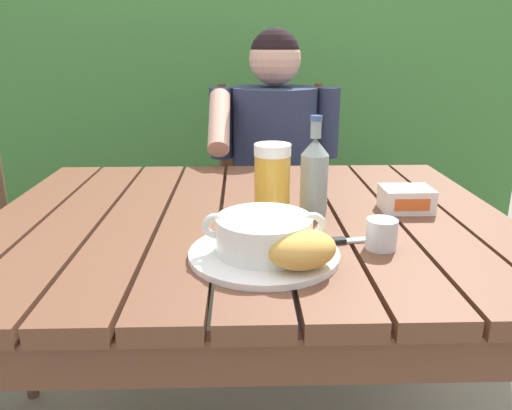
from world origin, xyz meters
TOP-DOWN VIEW (x-y plane):
  - dining_table at (0.00, 0.00)m, footprint 1.21×0.97m
  - hedge_backdrop at (-0.04, 1.79)m, footprint 2.95×0.88m
  - chair_near_diner at (0.11, 0.92)m, footprint 0.45×0.43m
  - person_eating at (0.11, 0.72)m, footprint 0.48×0.47m
  - serving_plate at (0.02, -0.25)m, footprint 0.28×0.28m
  - soup_bowl at (0.02, -0.25)m, footprint 0.23×0.18m
  - bread_roll at (0.09, -0.32)m, footprint 0.15×0.13m
  - beer_glass at (0.05, -0.04)m, footprint 0.08×0.08m
  - beer_bottle at (0.15, -0.00)m, footprint 0.06×0.06m
  - water_glass_small at (0.25, -0.21)m, footprint 0.06×0.06m
  - butter_tub at (0.38, 0.02)m, footprint 0.12×0.09m
  - table_knife at (0.19, -0.18)m, footprint 0.15×0.04m

SIDE VIEW (x-z plane):
  - chair_near_diner at x=0.11m, z-range -0.01..0.96m
  - dining_table at x=0.00m, z-range 0.28..1.03m
  - person_eating at x=0.11m, z-range 0.11..1.30m
  - table_knife at x=0.19m, z-range 0.75..0.76m
  - serving_plate at x=0.02m, z-range 0.75..0.76m
  - butter_tub at x=0.38m, z-range 0.75..0.81m
  - water_glass_small at x=0.25m, z-range 0.75..0.81m
  - bread_roll at x=0.09m, z-range 0.76..0.83m
  - soup_bowl at x=0.02m, z-range 0.76..0.83m
  - beer_glass at x=0.05m, z-range 0.75..0.92m
  - beer_bottle at x=0.15m, z-range 0.73..0.96m
  - hedge_backdrop at x=-0.04m, z-range 0.07..1.98m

